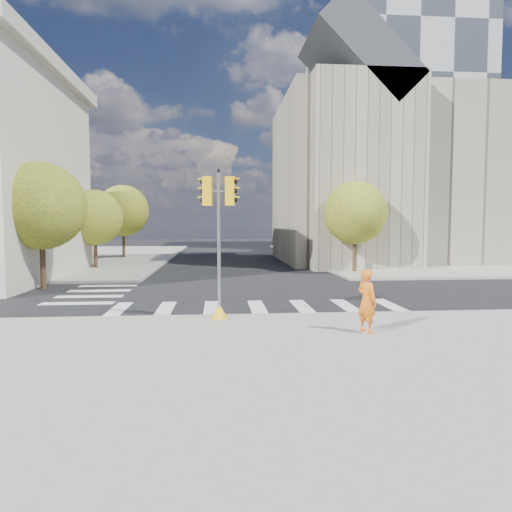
{
  "coord_description": "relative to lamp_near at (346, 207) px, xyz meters",
  "views": [
    {
      "loc": [
        -1.65,
        -19.83,
        3.31
      ],
      "look_at": [
        -0.22,
        -2.75,
        2.1
      ],
      "focal_mm": 32.0,
      "sensor_mm": 36.0,
      "label": 1
    }
  ],
  "objects": [
    {
      "name": "sidewalk_near",
      "position": [
        -8.0,
        -25.0,
        -4.5
      ],
      "size": [
        30.0,
        14.0,
        0.15
      ],
      "primitive_type": "cube",
      "color": "gray",
      "rests_on": "ground"
    },
    {
      "name": "tree_lw_far",
      "position": [
        -18.5,
        10.0,
        -0.04
      ],
      "size": [
        4.8,
        4.8,
        6.95
      ],
      "color": "#382616",
      "rests_on": "ground"
    },
    {
      "name": "lamp_near",
      "position": [
        0.0,
        0.0,
        0.0
      ],
      "size": [
        0.35,
        0.18,
        8.11
      ],
      "color": "black",
      "rests_on": "sidewalk_far_right"
    },
    {
      "name": "office_tower",
      "position": [
        14.0,
        28.0,
        10.42
      ],
      "size": [
        20.0,
        18.0,
        30.0
      ],
      "primitive_type": "cube",
      "color": "#9EA0A3",
      "rests_on": "ground"
    },
    {
      "name": "sidewalk_far_right",
      "position": [
        12.0,
        12.0,
        -4.5
      ],
      "size": [
        28.0,
        40.0,
        0.15
      ],
      "primitive_type": "cube",
      "color": "gray",
      "rests_on": "ground"
    },
    {
      "name": "civic_building",
      "position": [
        7.59,
        5.12,
        2.68
      ],
      "size": [
        26.0,
        16.0,
        19.39
      ],
      "color": "#9F957E",
      "rests_on": "ground"
    },
    {
      "name": "photographer",
      "position": [
        -5.35,
        -21.06,
        -3.5
      ],
      "size": [
        0.71,
        0.81,
        1.86
      ],
      "primitive_type": "imported",
      "rotation": [
        0.0,
        0.0,
        2.05
      ],
      "color": "orange",
      "rests_on": "sidewalk_near"
    },
    {
      "name": "tree_re_mid",
      "position": [
        -0.5,
        8.0,
        -0.23
      ],
      "size": [
        4.6,
        4.6,
        6.66
      ],
      "color": "#382616",
      "rests_on": "ground"
    },
    {
      "name": "traffic_signal",
      "position": [
        -9.61,
        -18.68,
        -2.32
      ],
      "size": [
        1.08,
        0.56,
        4.95
      ],
      "rotation": [
        0.0,
        0.0,
        -0.2
      ],
      "color": "#FBB80D",
      "rests_on": "sidewalk_near"
    },
    {
      "name": "tree_lw_mid",
      "position": [
        -18.5,
        0.0,
        -0.82
      ],
      "size": [
        4.0,
        4.0,
        5.77
      ],
      "color": "#382616",
      "rests_on": "ground"
    },
    {
      "name": "lamp_far",
      "position": [
        0.0,
        14.0,
        0.0
      ],
      "size": [
        0.35,
        0.18,
        8.11
      ],
      "color": "black",
      "rests_on": "sidewalk_far_right"
    },
    {
      "name": "sidewalk_far_left",
      "position": [
        -28.0,
        12.0,
        -4.5
      ],
      "size": [
        28.0,
        40.0,
        0.15
      ],
      "primitive_type": "cube",
      "color": "gray",
      "rests_on": "ground"
    },
    {
      "name": "tree_re_far",
      "position": [
        -0.5,
        20.0,
        -0.71
      ],
      "size": [
        4.0,
        4.0,
        5.88
      ],
      "color": "#382616",
      "rests_on": "ground"
    },
    {
      "name": "tree_lw_near",
      "position": [
        -18.5,
        -10.0,
        -0.38
      ],
      "size": [
        4.4,
        4.4,
        6.41
      ],
      "color": "#382616",
      "rests_on": "ground"
    },
    {
      "name": "tree_re_near",
      "position": [
        -0.5,
        -4.0,
        -0.53
      ],
      "size": [
        4.2,
        4.2,
        6.16
      ],
      "color": "#382616",
      "rests_on": "ground"
    },
    {
      "name": "ground",
      "position": [
        -8.0,
        -14.0,
        -4.58
      ],
      "size": [
        160.0,
        160.0,
        0.0
      ],
      "primitive_type": "plane",
      "color": "black",
      "rests_on": "ground"
    }
  ]
}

